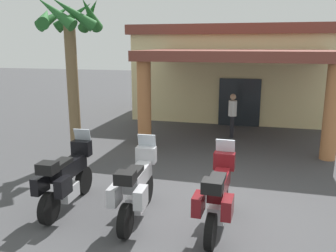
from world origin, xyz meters
TOP-DOWN VIEW (x-y plane):
  - ground_plane at (0.00, 0.00)m, footprint 80.00×80.00m
  - motel_building at (0.00, 11.19)m, footprint 10.52×10.06m
  - motorcycle_black at (-3.14, -0.53)m, footprint 0.71×2.21m
  - motorcycle_silver at (-1.48, -0.63)m, footprint 0.72×2.21m
  - motorcycle_maroon at (0.19, -0.62)m, footprint 0.71×2.21m
  - pedestrian at (-0.13, 6.63)m, footprint 0.32×0.53m
  - palm_tree_roadside at (-4.70, 2.74)m, footprint 2.10×2.13m

SIDE VIEW (x-z plane):
  - ground_plane at x=0.00m, z-range 0.00..0.00m
  - motorcycle_black at x=-3.14m, z-range -0.11..1.50m
  - motorcycle_silver at x=-1.48m, z-range -0.11..1.50m
  - motorcycle_maroon at x=0.19m, z-range -0.11..1.50m
  - pedestrian at x=-0.13m, z-range 0.14..1.84m
  - motel_building at x=0.00m, z-range 0.06..4.49m
  - palm_tree_roadside at x=-4.70m, z-range 1.25..6.21m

